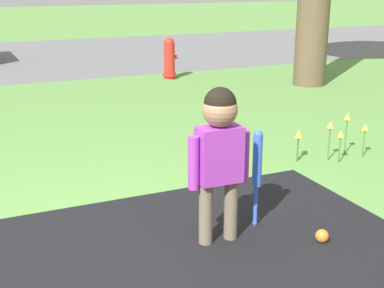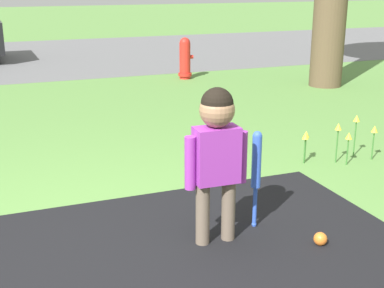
% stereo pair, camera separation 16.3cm
% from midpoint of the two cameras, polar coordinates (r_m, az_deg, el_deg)
% --- Properties ---
extents(ground_plane, '(60.00, 60.00, 0.00)m').
position_cam_midpoint_polar(ground_plane, '(3.10, -9.08, -13.63)').
color(ground_plane, '#5B8C42').
extents(street_strip, '(40.00, 6.00, 0.01)m').
position_cam_midpoint_polar(street_strip, '(11.74, -18.92, 8.66)').
color(street_strip, slate).
rests_on(street_strip, ground).
extents(child, '(0.40, 0.21, 0.98)m').
position_cam_midpoint_polar(child, '(3.18, 4.11, -0.07)').
color(child, '#6B5B4C').
rests_on(child, ground).
extents(baseball_bat, '(0.06, 0.06, 0.66)m').
position_cam_midpoint_polar(baseball_bat, '(3.47, 8.22, -2.33)').
color(baseball_bat, blue).
rests_on(baseball_bat, ground).
extents(sports_ball, '(0.08, 0.08, 0.08)m').
position_cam_midpoint_polar(sports_ball, '(3.46, 14.87, -9.77)').
color(sports_ball, orange).
rests_on(sports_ball, ground).
extents(fire_hydrant, '(0.25, 0.22, 0.67)m').
position_cam_midpoint_polar(fire_hydrant, '(8.78, -0.21, 9.09)').
color(fire_hydrant, red).
rests_on(fire_hydrant, ground).
extents(flower_bed, '(0.69, 0.28, 0.39)m').
position_cam_midpoint_polar(flower_bed, '(4.94, 16.29, 1.20)').
color(flower_bed, '#38702D').
rests_on(flower_bed, ground).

